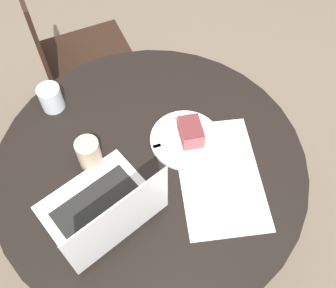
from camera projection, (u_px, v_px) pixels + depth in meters
ground_plane at (156, 238)px, 1.88m from camera, size 12.00×12.00×0.00m
dining_table at (152, 186)px, 1.41m from camera, size 1.01×1.01×0.73m
chair at (73, 59)px, 1.85m from camera, size 0.54×0.54×0.93m
paper_document at (219, 175)px, 1.23m from camera, size 0.43×0.28×0.00m
plate at (185, 139)px, 1.30m from camera, size 0.23×0.23×0.01m
cake_slice at (191, 132)px, 1.27m from camera, size 0.11×0.08×0.06m
fork at (172, 142)px, 1.29m from camera, size 0.06×0.17×0.00m
coffee_glass at (89, 153)px, 1.22m from camera, size 0.07×0.07×0.11m
water_glass at (51, 98)px, 1.35m from camera, size 0.08×0.08×0.09m
laptop at (104, 210)px, 1.13m from camera, size 0.39×0.41×0.25m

